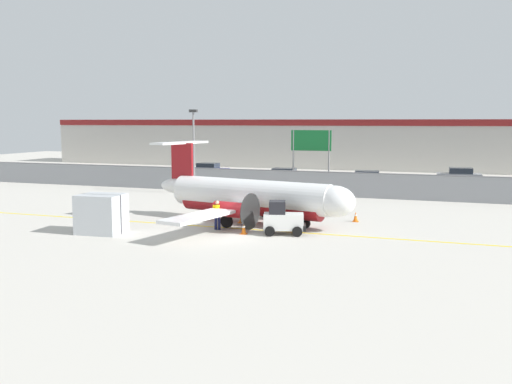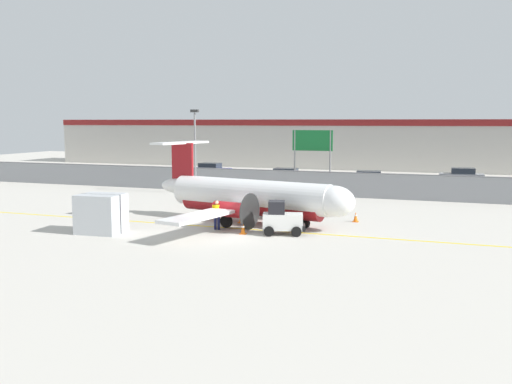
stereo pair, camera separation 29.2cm
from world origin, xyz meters
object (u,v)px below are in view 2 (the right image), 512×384
at_px(traffic_cone_near_right, 243,229).
at_px(traffic_cone_far_left, 356,217).
at_px(apron_light_pole, 195,144).
at_px(cargo_container, 101,214).
at_px(traffic_cone_near_left, 241,218).
at_px(baggage_tug, 282,219).
at_px(parked_car_1, 285,176).
at_px(parked_car_3, 462,176).
at_px(parked_car_2, 367,180).
at_px(parked_car_0, 211,170).
at_px(traffic_cone_far_right, 247,223).
at_px(commuter_airplane, 254,197).
at_px(highway_sign, 312,146).
at_px(ground_crew_worker, 217,213).

relative_size(traffic_cone_near_right, traffic_cone_far_left, 1.00).
bearing_deg(apron_light_pole, cargo_container, -81.13).
height_order(traffic_cone_near_left, traffic_cone_near_right, same).
xyz_separation_m(baggage_tug, parked_car_1, (-7.01, 23.37, 0.04)).
relative_size(baggage_tug, parked_car_3, 0.59).
bearing_deg(parked_car_2, baggage_tug, 79.70).
height_order(parked_car_0, parked_car_2, same).
distance_m(traffic_cone_near_left, traffic_cone_far_right, 1.82).
xyz_separation_m(commuter_airplane, cargo_container, (-7.02, -5.89, -0.50)).
xyz_separation_m(traffic_cone_far_right, highway_sign, (-0.60, 17.70, 3.83)).
distance_m(baggage_tug, parked_car_2, 23.13).
height_order(traffic_cone_near_right, traffic_cone_far_left, same).
height_order(cargo_container, traffic_cone_near_right, cargo_container).
xyz_separation_m(traffic_cone_near_right, traffic_cone_far_left, (5.23, 6.04, 0.00)).
bearing_deg(parked_car_2, parked_car_3, -148.89).
distance_m(baggage_tug, cargo_container, 10.19).
bearing_deg(traffic_cone_near_left, parked_car_3, 64.71).
distance_m(cargo_container, parked_car_3, 37.84).
bearing_deg(parked_car_1, traffic_cone_near_left, 96.27).
bearing_deg(parked_car_1, parked_car_2, 174.75).
height_order(traffic_cone_far_right, parked_car_2, parked_car_2).
distance_m(commuter_airplane, traffic_cone_near_left, 1.52).
distance_m(commuter_airplane, highway_sign, 16.13).
xyz_separation_m(cargo_container, apron_light_pole, (-2.78, 17.81, 3.20)).
xyz_separation_m(baggage_tug, apron_light_pole, (-12.52, 14.81, 3.45)).
bearing_deg(parked_car_2, parked_car_1, -9.48).
xyz_separation_m(baggage_tug, traffic_cone_far_left, (3.15, 5.40, -0.54)).
distance_m(traffic_cone_far_left, parked_car_2, 17.84).
bearing_deg(traffic_cone_near_left, ground_crew_worker, -101.00).
bearing_deg(parked_car_1, traffic_cone_near_right, 98.24).
bearing_deg(cargo_container, parked_car_0, 98.10).
bearing_deg(parked_car_2, highway_sign, 38.14).
bearing_deg(traffic_cone_far_left, highway_sign, 115.00).
height_order(parked_car_0, highway_sign, highway_sign).
height_order(cargo_container, highway_sign, highway_sign).
height_order(cargo_container, parked_car_2, cargo_container).
bearing_deg(traffic_cone_far_right, traffic_cone_near_right, -76.17).
bearing_deg(traffic_cone_near_right, baggage_tug, 17.10).
xyz_separation_m(cargo_container, parked_car_0, (-7.02, 30.40, -0.21)).
bearing_deg(parked_car_1, traffic_cone_far_right, 98.06).
xyz_separation_m(apron_light_pole, highway_sign, (9.42, 4.00, -0.16)).
relative_size(traffic_cone_far_left, parked_car_2, 0.15).
distance_m(parked_car_2, parked_car_3, 10.53).
xyz_separation_m(traffic_cone_near_right, parked_car_3, (11.37, 30.33, 0.58)).
distance_m(parked_car_0, highway_sign, 16.45).
bearing_deg(baggage_tug, traffic_cone_near_right, -178.99).
bearing_deg(traffic_cone_far_right, highway_sign, 91.93).
height_order(commuter_airplane, apron_light_pole, apron_light_pole).
bearing_deg(traffic_cone_near_left, parked_car_2, 77.42).
distance_m(ground_crew_worker, traffic_cone_far_right, 1.91).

